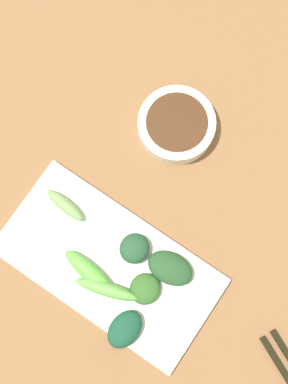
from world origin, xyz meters
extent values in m
cube|color=brown|center=(0.00, 0.00, 0.01)|extent=(2.10, 2.10, 0.02)
cylinder|color=silver|center=(-0.15, -0.04, 0.04)|extent=(0.12, 0.12, 0.03)
cylinder|color=#472815|center=(-0.15, -0.04, 0.04)|extent=(0.10, 0.10, 0.03)
cube|color=silver|center=(0.09, 0.00, 0.03)|extent=(0.17, 0.33, 0.01)
ellipsoid|color=#749F5A|center=(0.06, -0.11, 0.04)|extent=(0.03, 0.07, 0.02)
ellipsoid|color=#67B14B|center=(0.12, 0.02, 0.05)|extent=(0.05, 0.10, 0.03)
ellipsoid|color=#234825|center=(0.05, 0.08, 0.04)|extent=(0.06, 0.08, 0.02)
ellipsoid|color=#5EB940|center=(0.12, -0.02, 0.05)|extent=(0.04, 0.10, 0.03)
ellipsoid|color=#17452F|center=(0.16, 0.07, 0.04)|extent=(0.06, 0.05, 0.02)
ellipsoid|color=#21492C|center=(0.05, 0.02, 0.05)|extent=(0.05, 0.05, 0.03)
ellipsoid|color=#2F5C24|center=(0.09, 0.07, 0.04)|extent=(0.05, 0.05, 0.02)
camera|label=1|loc=(0.10, 0.07, 0.88)|focal=51.59mm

